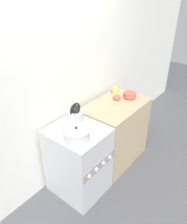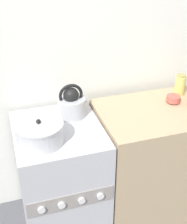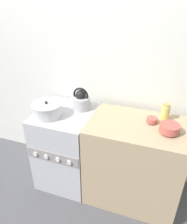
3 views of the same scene
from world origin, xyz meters
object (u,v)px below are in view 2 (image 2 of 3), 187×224
(kettle, at_px, (72,104))
(stove, at_px, (61,180))
(small_ceramic_bowl, at_px, (173,99))
(cooking_pot, at_px, (40,133))
(storage_jar, at_px, (180,85))

(kettle, bearing_deg, stove, -133.08)
(kettle, relative_size, small_ceramic_bowl, 2.36)
(cooking_pot, distance_m, small_ceramic_bowl, 0.98)
(stove, relative_size, storage_jar, 5.45)
(stove, bearing_deg, small_ceramic_bowl, 3.64)
(small_ceramic_bowl, relative_size, storage_jar, 0.62)
(kettle, xyz_separation_m, storage_jar, (0.82, 0.01, 0.02))
(small_ceramic_bowl, bearing_deg, storage_jar, 42.71)
(kettle, height_order, cooking_pot, kettle)
(cooking_pot, height_order, small_ceramic_bowl, cooking_pot)
(small_ceramic_bowl, bearing_deg, stove, -176.36)
(small_ceramic_bowl, bearing_deg, kettle, 173.43)
(cooking_pot, xyz_separation_m, small_ceramic_bowl, (0.97, 0.16, -0.01))
(small_ceramic_bowl, distance_m, storage_jar, 0.15)
(storage_jar, bearing_deg, small_ceramic_bowl, -137.29)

